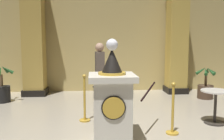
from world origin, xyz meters
The scene contains 11 objects.
back_wall centered at (0.00, 4.73, 1.88)m, with size 11.13×0.16×3.76m, color tan.
pedestal_clock centered at (-0.13, 0.22, 0.71)m, with size 0.81×0.81×1.79m.
stanchion_near centered at (1.03, 0.39, 0.34)m, with size 0.24×0.24×0.99m.
stanchion_far centered at (-0.66, 1.29, 0.36)m, with size 0.24×0.24×1.04m.
velvet_rope centered at (0.19, 0.84, 0.79)m, with size 1.32×1.31×0.22m.
column_left centered at (-2.37, 4.14, 1.79)m, with size 0.77×0.77×3.61m.
column_right centered at (2.37, 4.14, 1.79)m, with size 0.73×0.73×3.61m.
potted_palm_left centered at (-3.10, 3.19, 0.35)m, with size 0.67×0.68×1.10m.
potted_palm_right centered at (2.99, 3.19, 0.33)m, with size 0.66×0.61×1.01m.
bystander_guest centered at (-0.29, 2.41, 0.91)m, with size 0.25×0.38×1.71m.
cafe_table centered at (2.13, 0.91, 0.46)m, with size 0.62×0.62×0.72m.
Camera 1 is at (-0.46, -3.99, 1.73)m, focal length 39.24 mm.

